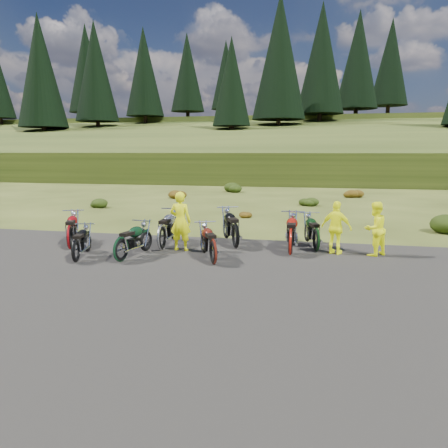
% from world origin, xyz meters
% --- Properties ---
extents(ground, '(300.00, 300.00, 0.00)m').
position_xyz_m(ground, '(0.00, 0.00, 0.00)').
color(ground, '#373E14').
rests_on(ground, ground).
extents(gravel_pad, '(20.00, 12.00, 0.04)m').
position_xyz_m(gravel_pad, '(0.00, -2.00, 0.00)').
color(gravel_pad, black).
rests_on(gravel_pad, ground).
extents(hill_slope, '(300.00, 45.97, 9.37)m').
position_xyz_m(hill_slope, '(0.00, 50.00, 0.00)').
color(hill_slope, '#2C3E14').
rests_on(hill_slope, ground).
extents(hill_plateau, '(300.00, 90.00, 9.17)m').
position_xyz_m(hill_plateau, '(0.00, 110.00, 0.00)').
color(hill_plateau, '#2C3E14').
rests_on(hill_plateau, ground).
extents(conifer_14, '(5.28, 5.28, 14.00)m').
position_xyz_m(conifer_14, '(-51.00, 70.00, 16.55)').
color(conifer_14, black).
rests_on(conifer_14, ground).
extents(conifer_15, '(7.92, 7.92, 20.00)m').
position_xyz_m(conifer_15, '(-45.00, 76.00, 20.16)').
color(conifer_15, black).
rests_on(conifer_15, ground).
extents(conifer_16, '(7.48, 7.48, 19.00)m').
position_xyz_m(conifer_16, '(-39.00, 51.00, 15.28)').
color(conifer_16, black).
rests_on(conifer_16, ground).
extents(conifer_17, '(7.04, 7.04, 18.00)m').
position_xyz_m(conifer_17, '(-33.00, 57.00, 15.97)').
color(conifer_17, black).
rests_on(conifer_17, ground).
extents(conifer_18, '(6.60, 6.60, 17.00)m').
position_xyz_m(conifer_18, '(-27.00, 63.00, 16.66)').
color(conifer_18, black).
rests_on(conifer_18, ground).
extents(conifer_19, '(6.16, 6.16, 16.00)m').
position_xyz_m(conifer_19, '(-21.00, 69.00, 17.36)').
color(conifer_19, black).
rests_on(conifer_19, ground).
extents(conifer_20, '(5.72, 5.72, 15.00)m').
position_xyz_m(conifer_20, '(-15.00, 75.00, 17.65)').
color(conifer_20, black).
rests_on(conifer_20, ground).
extents(conifer_21, '(5.28, 5.28, 14.00)m').
position_xyz_m(conifer_21, '(-9.00, 50.00, 12.56)').
color(conifer_21, black).
rests_on(conifer_21, ground).
extents(conifer_22, '(7.92, 7.92, 20.00)m').
position_xyz_m(conifer_22, '(-3.00, 56.00, 16.77)').
color(conifer_22, black).
rests_on(conifer_22, ground).
extents(conifer_23, '(7.48, 7.48, 19.00)m').
position_xyz_m(conifer_23, '(3.00, 62.00, 17.47)').
color(conifer_23, black).
rests_on(conifer_23, ground).
extents(conifer_24, '(7.04, 7.04, 18.00)m').
position_xyz_m(conifer_24, '(9.00, 68.00, 18.16)').
color(conifer_24, black).
rests_on(conifer_24, ground).
extents(conifer_25, '(6.60, 6.60, 17.00)m').
position_xyz_m(conifer_25, '(15.00, 74.00, 18.66)').
color(conifer_25, black).
rests_on(conifer_25, ground).
extents(shrub_1, '(1.03, 1.03, 0.61)m').
position_xyz_m(shrub_1, '(-9.10, 11.30, 0.31)').
color(shrub_1, '#20330C').
rests_on(shrub_1, ground).
extents(shrub_2, '(1.30, 1.30, 0.77)m').
position_xyz_m(shrub_2, '(-6.20, 16.60, 0.38)').
color(shrub_2, '#64340C').
rests_on(shrub_2, ground).
extents(shrub_3, '(1.56, 1.56, 0.92)m').
position_xyz_m(shrub_3, '(-3.30, 21.90, 0.46)').
color(shrub_3, '#20330C').
rests_on(shrub_3, ground).
extents(shrub_4, '(0.77, 0.77, 0.45)m').
position_xyz_m(shrub_4, '(-0.40, 9.20, 0.23)').
color(shrub_4, '#64340C').
rests_on(shrub_4, ground).
extents(shrub_5, '(1.03, 1.03, 0.61)m').
position_xyz_m(shrub_5, '(2.50, 14.50, 0.31)').
color(shrub_5, '#20330C').
rests_on(shrub_5, ground).
extents(shrub_6, '(1.30, 1.30, 0.77)m').
position_xyz_m(shrub_6, '(5.40, 19.80, 0.38)').
color(shrub_6, '#64340C').
rests_on(shrub_6, ground).
extents(motorcycle_0, '(1.05, 1.95, 0.97)m').
position_xyz_m(motorcycle_0, '(-3.65, -0.27, 0.00)').
color(motorcycle_0, black).
rests_on(motorcycle_0, ground).
extents(motorcycle_1, '(1.54, 2.29, 1.14)m').
position_xyz_m(motorcycle_1, '(-4.75, 1.23, 0.00)').
color(motorcycle_1, maroon).
rests_on(motorcycle_1, ground).
extents(motorcycle_2, '(1.00, 2.11, 1.06)m').
position_xyz_m(motorcycle_2, '(-2.42, 0.05, 0.00)').
color(motorcycle_2, black).
rests_on(motorcycle_2, ground).
extents(motorcycle_3, '(0.90, 2.36, 1.21)m').
position_xyz_m(motorcycle_3, '(-1.80, 1.72, 0.00)').
color(motorcycle_3, '#A5A6AA').
rests_on(motorcycle_3, ground).
extents(motorcycle_4, '(1.50, 2.13, 1.07)m').
position_xyz_m(motorcycle_4, '(0.23, 0.30, 0.00)').
color(motorcycle_4, '#52160D').
rests_on(motorcycle_4, ground).
extents(motorcycle_5, '(1.64, 2.47, 1.23)m').
position_xyz_m(motorcycle_5, '(0.46, 2.44, 0.00)').
color(motorcycle_5, black).
rests_on(motorcycle_5, ground).
extents(motorcycle_6, '(0.82, 2.32, 1.21)m').
position_xyz_m(motorcycle_6, '(2.26, 1.86, 0.00)').
color(motorcycle_6, '#98150B').
rests_on(motorcycle_6, ground).
extents(motorcycle_7, '(1.16, 2.22, 1.11)m').
position_xyz_m(motorcycle_7, '(3.03, 2.55, 0.00)').
color(motorcycle_7, black).
rests_on(motorcycle_7, ground).
extents(person_middle, '(0.71, 0.48, 1.87)m').
position_xyz_m(person_middle, '(-1.19, 1.79, 0.94)').
color(person_middle, '#F2F80D').
rests_on(person_middle, ground).
extents(person_right_a, '(1.00, 1.00, 1.64)m').
position_xyz_m(person_right_a, '(4.73, 2.36, 0.82)').
color(person_right_a, '#F2F80D').
rests_on(person_right_a, ground).
extents(person_right_b, '(1.03, 0.75, 1.63)m').
position_xyz_m(person_right_b, '(3.61, 2.32, 0.81)').
color(person_right_b, '#F2F80D').
rests_on(person_right_b, ground).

